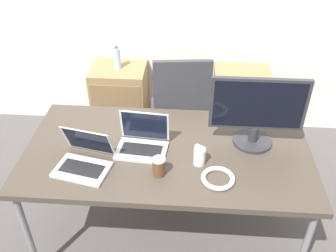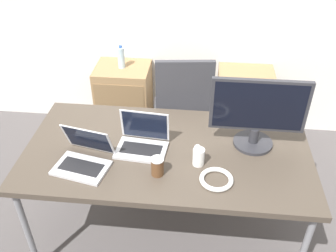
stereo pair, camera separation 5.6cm
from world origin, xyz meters
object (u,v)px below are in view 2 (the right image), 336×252
at_px(monitor, 258,113).
at_px(coffee_cup_white, 199,157).
at_px(cabinet_right, 243,107).
at_px(cabinet_left, 125,101).
at_px(laptop_right, 142,142).
at_px(water_bottle, 121,57).
at_px(cable_coil, 216,179).
at_px(laptop_left, 84,158).
at_px(coffee_cup_brown, 157,166).
at_px(mouse, 197,148).
at_px(office_chair, 182,123).

bearing_deg(monitor, coffee_cup_white, -145.95).
xyz_separation_m(cabinet_right, monitor, (-0.05, -1.09, 0.66)).
xyz_separation_m(cabinet_left, laptop_right, (0.39, -1.20, 0.47)).
distance_m(water_bottle, cable_coil, 1.69).
distance_m(laptop_left, coffee_cup_brown, 0.45).
xyz_separation_m(monitor, mouse, (-0.35, -0.10, -0.22)).
height_order(laptop_right, monitor, monitor).
distance_m(coffee_cup_brown, cable_coil, 0.35).
distance_m(cabinet_right, monitor, 1.28).
bearing_deg(mouse, coffee_cup_brown, -132.52).
relative_size(monitor, cable_coil, 3.00).
bearing_deg(mouse, cable_coil, -66.13).
distance_m(water_bottle, monitor, 1.56).
relative_size(laptop_right, coffee_cup_white, 2.95).
bearing_deg(cabinet_left, monitor, -45.14).
bearing_deg(coffee_cup_brown, cabinet_left, 109.64).
relative_size(coffee_cup_white, coffee_cup_brown, 0.97).
bearing_deg(water_bottle, monitor, -45.19).
xyz_separation_m(office_chair, cable_coil, (0.27, -1.07, 0.38)).
relative_size(monitor, mouse, 8.71).
height_order(water_bottle, laptop_right, laptop_right).
bearing_deg(laptop_left, coffee_cup_white, 5.86).
relative_size(laptop_right, mouse, 4.93).
bearing_deg(monitor, laptop_left, -163.61).
bearing_deg(coffee_cup_brown, office_chair, 85.84).
bearing_deg(laptop_right, cabinet_left, 107.86).
bearing_deg(office_chair, monitor, -54.58).
relative_size(laptop_left, mouse, 5.24).
bearing_deg(cabinet_right, mouse, -108.53).
height_order(cabinet_right, laptop_left, laptop_left).
distance_m(mouse, cable_coil, 0.29).
height_order(cabinet_right, laptop_right, laptop_right).
xyz_separation_m(laptop_right, mouse, (0.35, 0.01, -0.03)).
bearing_deg(office_chair, coffee_cup_brown, -94.16).
relative_size(office_chair, cabinet_right, 1.52).
relative_size(laptop_right, cable_coil, 1.70).
xyz_separation_m(cabinet_right, water_bottle, (-1.13, 0.00, 0.46)).
relative_size(water_bottle, laptop_left, 0.61).
height_order(cabinet_left, monitor, monitor).
relative_size(office_chair, cable_coil, 5.62).
height_order(laptop_right, mouse, laptop_right).
relative_size(cabinet_right, laptop_left, 2.04).
bearing_deg(office_chair, laptop_right, -103.85).
bearing_deg(cabinet_right, office_chair, -144.46).
bearing_deg(cabinet_left, cabinet_right, 0.00).
bearing_deg(laptop_left, mouse, 16.72).
xyz_separation_m(office_chair, coffee_cup_brown, (-0.08, -1.04, 0.42)).
height_order(monitor, coffee_cup_white, monitor).
relative_size(office_chair, mouse, 16.30).
distance_m(coffee_cup_white, cable_coil, 0.18).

